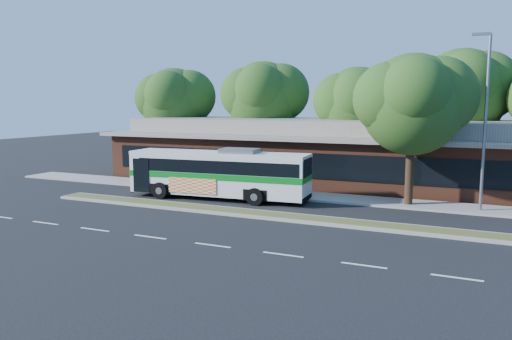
% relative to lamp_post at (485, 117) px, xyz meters
% --- Properties ---
extents(ground, '(120.00, 120.00, 0.00)m').
position_rel_lamp_post_xyz_m(ground, '(-9.56, -6.00, -4.90)').
color(ground, black).
rests_on(ground, ground).
extents(median_strip, '(26.00, 1.10, 0.15)m').
position_rel_lamp_post_xyz_m(median_strip, '(-9.56, -5.40, -4.83)').
color(median_strip, '#4D5A26').
rests_on(median_strip, ground).
extents(sidewalk, '(44.00, 2.60, 0.12)m').
position_rel_lamp_post_xyz_m(sidewalk, '(-9.56, 0.40, -4.84)').
color(sidewalk, gray).
rests_on(sidewalk, ground).
extents(parking_lot, '(14.00, 12.00, 0.01)m').
position_rel_lamp_post_xyz_m(parking_lot, '(-27.56, 4.00, -4.90)').
color(parking_lot, black).
rests_on(parking_lot, ground).
extents(plaza_building, '(33.20, 11.20, 4.45)m').
position_rel_lamp_post_xyz_m(plaza_building, '(-9.56, 6.99, -2.77)').
color(plaza_building, brown).
rests_on(plaza_building, ground).
extents(lamp_post, '(0.93, 0.18, 9.07)m').
position_rel_lamp_post_xyz_m(lamp_post, '(0.00, 0.00, 0.00)').
color(lamp_post, slate).
rests_on(lamp_post, ground).
extents(tree_bg_a, '(6.47, 5.80, 8.63)m').
position_rel_lamp_post_xyz_m(tree_bg_a, '(-24.15, 9.14, 0.97)').
color(tree_bg_a, black).
rests_on(tree_bg_a, ground).
extents(tree_bg_b, '(6.69, 6.00, 9.00)m').
position_rel_lamp_post_xyz_m(tree_bg_b, '(-16.13, 10.14, 1.24)').
color(tree_bg_b, black).
rests_on(tree_bg_b, ground).
extents(tree_bg_c, '(6.24, 5.60, 8.26)m').
position_rel_lamp_post_xyz_m(tree_bg_c, '(-8.16, 9.13, 0.69)').
color(tree_bg_c, black).
rests_on(tree_bg_c, ground).
extents(tree_bg_d, '(6.91, 6.20, 9.37)m').
position_rel_lamp_post_xyz_m(tree_bg_d, '(-1.12, 10.15, 1.52)').
color(tree_bg_d, black).
rests_on(tree_bg_d, ground).
extents(transit_bus, '(10.87, 3.19, 3.01)m').
position_rel_lamp_post_xyz_m(transit_bus, '(-13.99, -2.30, -3.23)').
color(transit_bus, silver).
rests_on(transit_bus, ground).
extents(sedan, '(4.87, 2.20, 1.38)m').
position_rel_lamp_post_xyz_m(sedan, '(-19.28, 3.32, -4.21)').
color(sedan, silver).
rests_on(sedan, ground).
extents(sidewalk_tree, '(6.06, 5.43, 8.23)m').
position_rel_lamp_post_xyz_m(sidewalk_tree, '(-3.17, 0.26, 0.74)').
color(sidewalk_tree, black).
rests_on(sidewalk_tree, ground).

